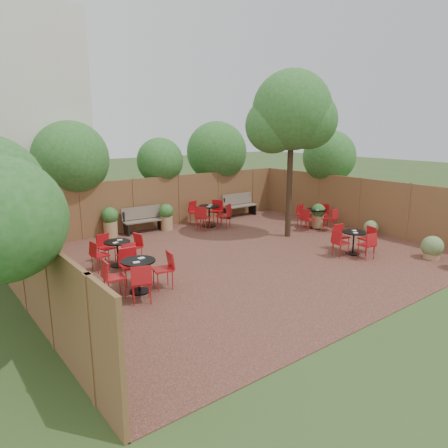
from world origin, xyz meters
TOP-DOWN VIEW (x-y plane):
  - ground at (0.00, 0.00)m, footprint 80.00×80.00m
  - courtyard_paving at (0.00, 0.00)m, footprint 12.00×10.00m
  - fence_back at (0.00, 5.00)m, footprint 12.00×0.08m
  - fence_left at (-6.00, 0.00)m, footprint 0.08×10.00m
  - fence_right at (6.00, 0.00)m, footprint 0.08×10.00m
  - neighbour_building at (-4.50, 8.00)m, footprint 5.00×4.00m
  - overhang_foliage at (-1.63, 3.42)m, footprint 15.61×10.59m
  - courtyard_tree at (2.99, 0.84)m, footprint 2.84×2.74m
  - park_bench_left at (-0.86, 4.63)m, footprint 1.58×0.60m
  - park_bench_right at (3.85, 4.63)m, footprint 1.61×0.54m
  - bistro_tables at (0.43, 0.94)m, footprint 10.04×7.34m
  - planters at (-1.20, 3.79)m, footprint 10.16×4.28m
  - low_shrubs at (4.60, -3.47)m, footprint 1.82×4.27m

SIDE VIEW (x-z plane):
  - ground at x=0.00m, z-range 0.00..0.00m
  - courtyard_paving at x=0.00m, z-range 0.00..0.02m
  - low_shrubs at x=4.60m, z-range -0.01..0.69m
  - bistro_tables at x=0.43m, z-range -0.01..0.95m
  - park_bench_left at x=-0.86m, z-range 0.03..0.99m
  - park_bench_right at x=3.85m, z-range 0.03..1.03m
  - planters at x=-1.20m, z-range 0.02..1.18m
  - fence_back at x=0.00m, z-range 0.00..2.00m
  - fence_left at x=-6.00m, z-range 0.00..2.00m
  - fence_right at x=6.00m, z-range 0.00..2.00m
  - overhang_foliage at x=-1.63m, z-range 1.39..4.07m
  - neighbour_building at x=-4.50m, z-range 0.00..8.00m
  - courtyard_tree at x=2.99m, z-range 1.37..7.16m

